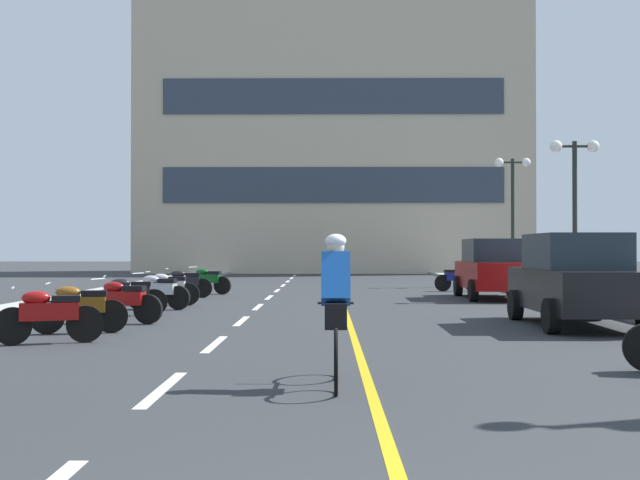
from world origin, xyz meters
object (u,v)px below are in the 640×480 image
at_px(parked_car_mid, 493,269).
at_px(motorcycle_3, 48,314).
at_px(motorcycle_5, 122,300).
at_px(motorcycle_6, 129,295).
at_px(motorcycle_8, 167,288).
at_px(motorcycle_10, 207,280).
at_px(motorcycle_9, 184,283).
at_px(cyclist_rider, 336,306).
at_px(motorcycle_4, 79,307).
at_px(street_lamp_mid, 575,180).
at_px(parked_car_near, 575,280).
at_px(motorcycle_7, 158,291).
at_px(motorcycle_11, 458,278).
at_px(street_lamp_far, 513,191).

distance_m(parked_car_mid, motorcycle_3, 14.93).
bearing_deg(motorcycle_5, motorcycle_6, 100.01).
relative_size(motorcycle_8, motorcycle_10, 1.03).
bearing_deg(motorcycle_5, motorcycle_9, 91.68).
distance_m(motorcycle_8, cyclist_rider, 13.14).
xyz_separation_m(motorcycle_4, motorcycle_5, (0.29, 1.87, 0.00)).
height_order(motorcycle_4, motorcycle_9, same).
height_order(motorcycle_4, motorcycle_10, same).
bearing_deg(motorcycle_3, street_lamp_mid, 42.48).
relative_size(motorcycle_3, motorcycle_10, 0.99).
xyz_separation_m(motorcycle_4, cyclist_rider, (4.54, -5.35, 0.41)).
height_order(parked_car_mid, cyclist_rider, parked_car_mid).
distance_m(parked_car_near, motorcycle_7, 10.06).
bearing_deg(motorcycle_6, motorcycle_10, 86.73).
distance_m(motorcycle_6, cyclist_rider, 10.19).
bearing_deg(motorcycle_9, motorcycle_11, 22.99).
height_order(motorcycle_4, motorcycle_11, same).
height_order(street_lamp_far, motorcycle_5, street_lamp_far).
bearing_deg(motorcycle_3, motorcycle_8, 88.80).
relative_size(motorcycle_5, motorcycle_7, 1.01).
relative_size(motorcycle_4, cyclist_rider, 0.95).
bearing_deg(motorcycle_3, motorcycle_11, 59.66).
bearing_deg(cyclist_rider, street_lamp_mid, 63.57).
bearing_deg(motorcycle_10, motorcycle_4, -92.10).
xyz_separation_m(motorcycle_4, motorcycle_9, (0.05, 10.24, 0.00)).
distance_m(motorcycle_7, motorcycle_8, 1.42).
relative_size(street_lamp_far, motorcycle_4, 3.03).
height_order(motorcycle_7, motorcycle_11, same).
height_order(motorcycle_3, motorcycle_5, same).
distance_m(motorcycle_5, motorcycle_6, 1.89).
height_order(parked_car_mid, motorcycle_5, parked_car_mid).
relative_size(parked_car_near, motorcycle_11, 2.51).
bearing_deg(motorcycle_4, cyclist_rider, -49.68).
bearing_deg(street_lamp_far, cyclist_rider, -107.82).
bearing_deg(parked_car_near, motorcycle_3, -162.66).
distance_m(motorcycle_4, cyclist_rider, 7.03).
xyz_separation_m(motorcycle_5, motorcycle_6, (-0.33, 1.87, 0.00)).
height_order(motorcycle_6, motorcycle_8, same).
distance_m(parked_car_near, motorcycle_11, 12.74).
relative_size(motorcycle_5, motorcycle_10, 1.02).
distance_m(street_lamp_mid, motorcycle_7, 12.56).
relative_size(parked_car_near, motorcycle_4, 2.50).
xyz_separation_m(street_lamp_mid, parked_car_mid, (-2.29, 0.65, -2.63)).
height_order(motorcycle_3, motorcycle_10, same).
bearing_deg(parked_car_mid, parked_car_near, -91.41).
distance_m(motorcycle_3, motorcycle_8, 8.57).
height_order(motorcycle_4, motorcycle_8, same).
bearing_deg(motorcycle_4, motorcycle_11, 57.01).
xyz_separation_m(parked_car_mid, motorcycle_7, (-9.32, -4.33, -0.44)).
relative_size(street_lamp_far, parked_car_mid, 1.21).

